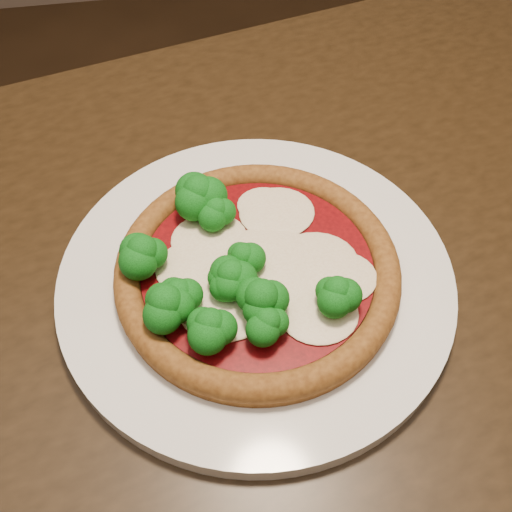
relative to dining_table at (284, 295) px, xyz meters
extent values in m
cube|color=black|center=(0.00, 0.00, 0.08)|extent=(1.43, 1.01, 0.04)
cylinder|color=black|center=(0.51, 0.45, -0.29)|extent=(0.06, 0.06, 0.71)
cylinder|color=silver|center=(-0.04, -0.05, 0.11)|extent=(0.36, 0.36, 0.02)
cylinder|color=brown|center=(-0.04, -0.05, 0.12)|extent=(0.25, 0.25, 0.01)
torus|color=brown|center=(-0.04, -0.05, 0.13)|extent=(0.25, 0.25, 0.02)
cylinder|color=#750508|center=(-0.04, -0.05, 0.13)|extent=(0.20, 0.20, 0.00)
ellipsoid|color=#F6E6C3|center=(0.01, -0.06, 0.13)|extent=(0.08, 0.07, 0.01)
ellipsoid|color=#F6E6C3|center=(-0.08, -0.02, 0.13)|extent=(0.07, 0.06, 0.01)
ellipsoid|color=#F6E6C3|center=(0.00, -0.11, 0.13)|extent=(0.07, 0.06, 0.01)
ellipsoid|color=#F6E6C3|center=(-0.01, 0.00, 0.13)|extent=(0.07, 0.06, 0.01)
ellipsoid|color=#F6E6C3|center=(-0.02, 0.02, 0.13)|extent=(0.05, 0.05, 0.00)
ellipsoid|color=#F6E6C3|center=(-0.09, -0.05, 0.13)|extent=(0.07, 0.06, 0.01)
ellipsoid|color=#F6E6C3|center=(-0.07, -0.09, 0.13)|extent=(0.08, 0.07, 0.01)
ellipsoid|color=#F6E6C3|center=(0.03, -0.08, 0.13)|extent=(0.06, 0.06, 0.00)
ellipsoid|color=#F6E6C3|center=(-0.03, -0.06, 0.13)|extent=(0.10, 0.09, 0.01)
ellipsoid|color=#14821B|center=(-0.05, -0.06, 0.15)|extent=(0.04, 0.04, 0.03)
ellipsoid|color=#14821B|center=(-0.04, -0.12, 0.15)|extent=(0.04, 0.04, 0.03)
ellipsoid|color=#14821B|center=(-0.12, -0.09, 0.16)|extent=(0.05, 0.05, 0.04)
ellipsoid|color=#14821B|center=(-0.04, -0.10, 0.16)|extent=(0.05, 0.05, 0.04)
ellipsoid|color=#14821B|center=(-0.13, -0.04, 0.16)|extent=(0.05, 0.05, 0.04)
ellipsoid|color=#14821B|center=(-0.08, 0.02, 0.16)|extent=(0.05, 0.05, 0.04)
ellipsoid|color=#14821B|center=(-0.09, -0.12, 0.16)|extent=(0.04, 0.04, 0.04)
ellipsoid|color=#14821B|center=(0.02, -0.10, 0.15)|extent=(0.04, 0.04, 0.03)
ellipsoid|color=#14821B|center=(-0.07, -0.08, 0.15)|extent=(0.04, 0.04, 0.03)
ellipsoid|color=#14821B|center=(-0.07, -0.08, 0.16)|extent=(0.04, 0.04, 0.04)
ellipsoid|color=#14821B|center=(-0.07, 0.00, 0.15)|extent=(0.04, 0.04, 0.03)
ellipsoid|color=#14821B|center=(-0.11, -0.08, 0.15)|extent=(0.04, 0.04, 0.03)
camera|label=1|loc=(-0.09, -0.34, 0.53)|focal=40.00mm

